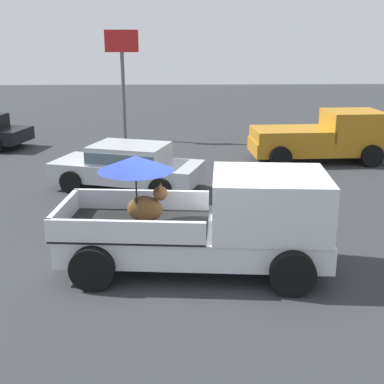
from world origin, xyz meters
TOP-DOWN VIEW (x-y plane):
  - ground_plane at (0.00, 0.00)m, footprint 80.00×80.00m
  - pickup_truck_main at (0.42, -0.03)m, footprint 5.20×2.62m
  - pickup_truck_red at (5.00, 8.79)m, footprint 4.88×2.33m
  - parked_sedan_near at (-1.73, 5.49)m, footprint 4.63×3.00m
  - motel_sign at (-2.53, 13.17)m, footprint 1.40×0.16m

SIDE VIEW (x-z plane):
  - ground_plane at x=0.00m, z-range 0.00..0.00m
  - parked_sedan_near at x=-1.73m, z-range 0.08..1.41m
  - pickup_truck_red at x=5.00m, z-range -0.03..1.77m
  - pickup_truck_main at x=0.42m, z-range -0.12..2.08m
  - motel_sign at x=-2.53m, z-range 0.96..5.55m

